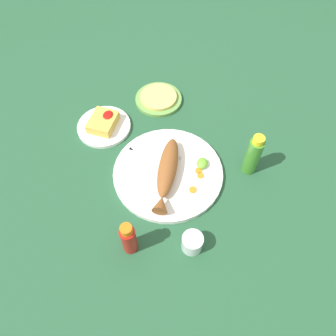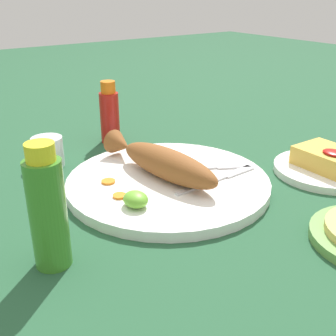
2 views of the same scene
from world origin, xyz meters
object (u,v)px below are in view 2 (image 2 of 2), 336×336
at_px(main_plate, 168,183).
at_px(fork_near, 212,167).
at_px(side_plate_fries, 325,170).
at_px(fork_far, 221,178).
at_px(hot_sauce_bottle_red, 110,114).
at_px(hot_sauce_bottle_green, 48,210).
at_px(salt_cup, 48,154).
at_px(fried_fish, 161,161).

xyz_separation_m(main_plate, fork_near, (0.01, 0.09, 0.01)).
bearing_deg(side_plate_fries, fork_far, -107.81).
bearing_deg(fork_near, hot_sauce_bottle_red, 130.55).
bearing_deg(fork_far, hot_sauce_bottle_green, -175.73).
bearing_deg(main_plate, hot_sauce_bottle_red, 173.97).
relative_size(fork_near, hot_sauce_bottle_red, 1.19).
bearing_deg(salt_cup, hot_sauce_bottle_green, -19.41).
bearing_deg(hot_sauce_bottle_green, side_plate_fries, 87.45).
relative_size(fork_far, side_plate_fries, 0.94).
distance_m(fried_fish, hot_sauce_bottle_green, 0.28).
height_order(fork_far, side_plate_fries, fork_far).
bearing_deg(hot_sauce_bottle_red, fried_fish, -7.07).
height_order(hot_sauce_bottle_green, salt_cup, hot_sauce_bottle_green).
bearing_deg(fried_fish, fork_near, 64.00).
bearing_deg(hot_sauce_bottle_red, fork_near, 12.67).
relative_size(fork_near, side_plate_fries, 0.86).
bearing_deg(side_plate_fries, main_plate, -113.54).
xyz_separation_m(fork_far, hot_sauce_bottle_red, (-0.34, -0.05, 0.05)).
relative_size(fork_near, fork_far, 0.92).
bearing_deg(hot_sauce_bottle_green, salt_cup, 160.59).
distance_m(hot_sauce_bottle_green, salt_cup, 0.35).
bearing_deg(fork_near, main_plate, -159.45).
distance_m(fork_far, salt_cup, 0.36).
relative_size(main_plate, fork_far, 1.99).
relative_size(main_plate, hot_sauce_bottle_green, 2.16).
distance_m(fork_near, fork_far, 0.05).
xyz_separation_m(fried_fish, side_plate_fries, (0.14, 0.29, -0.04)).
bearing_deg(salt_cup, main_plate, 32.71).
height_order(hot_sauce_bottle_red, salt_cup, hot_sauce_bottle_red).
bearing_deg(hot_sauce_bottle_red, fork_far, 8.16).
bearing_deg(hot_sauce_bottle_green, fork_near, 104.31).
bearing_deg(fried_fish, fork_far, 37.96).
relative_size(fork_near, hot_sauce_bottle_green, 1.00).
xyz_separation_m(fried_fish, fork_far, (0.08, 0.08, -0.03)).
bearing_deg(salt_cup, fried_fish, 34.57).
bearing_deg(fork_near, fork_far, -82.56).
bearing_deg(fork_near, side_plate_fries, -2.43).
height_order(salt_cup, side_plate_fries, salt_cup).
xyz_separation_m(fork_near, side_plate_fries, (0.11, 0.19, -0.01)).
height_order(fried_fish, side_plate_fries, fried_fish).
relative_size(fried_fish, hot_sauce_bottle_red, 1.99).
height_order(hot_sauce_bottle_red, side_plate_fries, hot_sauce_bottle_red).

